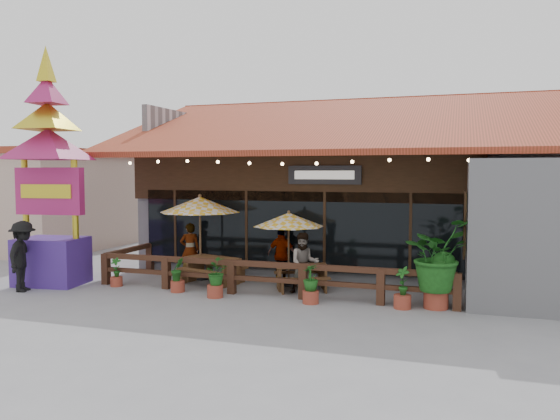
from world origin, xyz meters
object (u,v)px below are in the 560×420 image
(picnic_table_left, at_px, (213,266))
(pedestrian, at_px, (23,256))
(umbrella_right, at_px, (289,220))
(umbrella_left, at_px, (200,205))
(tropical_plant, at_px, (437,257))
(picnic_table_right, at_px, (301,273))
(thai_sign_tower, at_px, (49,150))

(picnic_table_left, xyz_separation_m, pedestrian, (-4.49, -2.63, 0.45))
(umbrella_right, height_order, picnic_table_left, umbrella_right)
(umbrella_left, height_order, picnic_table_left, umbrella_left)
(tropical_plant, height_order, pedestrian, tropical_plant)
(picnic_table_right, distance_m, tropical_plant, 3.89)
(tropical_plant, bearing_deg, picnic_table_right, 164.53)
(picnic_table_left, distance_m, picnic_table_right, 2.73)
(umbrella_right, height_order, pedestrian, umbrella_right)
(umbrella_left, xyz_separation_m, thai_sign_tower, (-3.81, -2.03, 1.63))
(picnic_table_right, bearing_deg, pedestrian, -160.07)
(picnic_table_right, bearing_deg, thai_sign_tower, -167.44)
(picnic_table_right, bearing_deg, umbrella_left, 172.56)
(umbrella_left, distance_m, umbrella_right, 2.87)
(umbrella_left, height_order, picnic_table_right, umbrella_left)
(umbrella_left, height_order, thai_sign_tower, thai_sign_tower)
(thai_sign_tower, bearing_deg, picnic_table_right, 12.56)
(umbrella_left, xyz_separation_m, pedestrian, (-3.88, -3.05, -1.31))
(picnic_table_right, height_order, tropical_plant, tropical_plant)
(picnic_table_right, height_order, pedestrian, pedestrian)
(thai_sign_tower, relative_size, pedestrian, 3.80)
(umbrella_right, relative_size, thai_sign_tower, 0.36)
(pedestrian, bearing_deg, thai_sign_tower, -21.50)
(umbrella_left, height_order, umbrella_right, umbrella_left)
(picnic_table_right, bearing_deg, umbrella_right, 142.15)
(umbrella_left, distance_m, thai_sign_tower, 4.61)
(umbrella_right, bearing_deg, tropical_plant, -18.59)
(umbrella_right, xyz_separation_m, tropical_plant, (4.17, -1.40, -0.65))
(umbrella_left, relative_size, tropical_plant, 1.40)
(picnic_table_left, xyz_separation_m, tropical_plant, (6.40, -1.03, 0.73))
(umbrella_left, distance_m, tropical_plant, 7.23)
(picnic_table_left, distance_m, pedestrian, 5.22)
(thai_sign_tower, height_order, pedestrian, thai_sign_tower)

